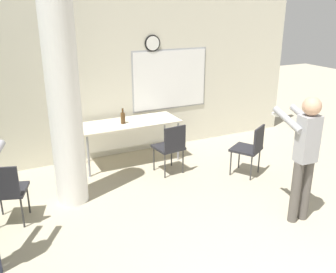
{
  "coord_description": "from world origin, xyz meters",
  "views": [
    {
      "loc": [
        -1.89,
        -1.43,
        2.74
      ],
      "look_at": [
        -0.02,
        2.43,
        1.21
      ],
      "focal_mm": 40.0,
      "sensor_mm": 36.0,
      "label": 1
    }
  ],
  "objects": [
    {
      "name": "folding_table",
      "position": [
        0.24,
        4.54,
        0.71
      ],
      "size": [
        1.78,
        0.7,
        0.76
      ],
      "color": "beige",
      "rests_on": "ground_plane"
    },
    {
      "name": "person_playing_side",
      "position": [
        1.57,
        1.76,
        0.99
      ],
      "size": [
        0.4,
        0.67,
        1.68
      ],
      "color": "#514C47",
      "rests_on": "ground_plane"
    },
    {
      "name": "chair_table_right",
      "position": [
        0.68,
        3.78,
        0.51
      ],
      "size": [
        0.49,
        0.49,
        0.87
      ],
      "color": "#232328",
      "rests_on": "ground_plane"
    },
    {
      "name": "chair_near_pillar",
      "position": [
        -1.88,
        3.29,
        0.51
      ],
      "size": [
        0.55,
        0.55,
        0.87
      ],
      "color": "#232328",
      "rests_on": "ground_plane"
    },
    {
      "name": "wall_back",
      "position": [
        0.02,
        5.06,
        1.4
      ],
      "size": [
        8.0,
        0.15,
        2.8
      ],
      "color": "beige",
      "rests_on": "ground_plane"
    },
    {
      "name": "chair_mid_room",
      "position": [
        1.84,
        3.15,
        0.51
      ],
      "size": [
        0.6,
        0.6,
        0.87
      ],
      "color": "#232328",
      "rests_on": "ground_plane"
    },
    {
      "name": "support_pillar",
      "position": [
        -1.02,
        3.58,
        1.4
      ],
      "size": [
        0.45,
        0.45,
        2.8
      ],
      "color": "white",
      "rests_on": "ground_plane"
    },
    {
      "name": "bottle_on_table",
      "position": [
        0.12,
        4.5,
        0.87
      ],
      "size": [
        0.08,
        0.08,
        0.27
      ],
      "color": "#4C3319",
      "rests_on": "folding_table"
    }
  ]
}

